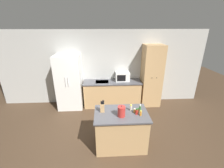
{
  "coord_description": "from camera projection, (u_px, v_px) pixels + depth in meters",
  "views": [
    {
      "loc": [
        0.05,
        -2.83,
        2.73
      ],
      "look_at": [
        0.29,
        1.4,
        1.05
      ],
      "focal_mm": 24.0,
      "sensor_mm": 36.0,
      "label": 1
    }
  ],
  "objects": [
    {
      "name": "spice_bottle_amber_oil",
      "position": [
        141.0,
        113.0,
        3.23
      ],
      "size": [
        0.04,
        0.04,
        0.13
      ],
      "color": "orange",
      "rests_on": "kitchen_island"
    },
    {
      "name": "back_counter",
      "position": [
        112.0,
        93.0,
        5.34
      ],
      "size": [
        1.99,
        0.62,
        0.9
      ],
      "color": "tan",
      "rests_on": "ground_plane"
    },
    {
      "name": "spice_bottle_pale_salt",
      "position": [
        138.0,
        111.0,
        3.32
      ],
      "size": [
        0.04,
        0.04,
        0.13
      ],
      "color": "#563319",
      "rests_on": "kitchen_island"
    },
    {
      "name": "wall_back",
      "position": [
        102.0,
        68.0,
        5.31
      ],
      "size": [
        7.2,
        0.06,
        2.6
      ],
      "color": "#B2B2AD",
      "rests_on": "ground_plane"
    },
    {
      "name": "knife_block",
      "position": [
        103.0,
        108.0,
        3.35
      ],
      "size": [
        0.09,
        0.06,
        0.3
      ],
      "color": "tan",
      "rests_on": "kitchen_island"
    },
    {
      "name": "microwave",
      "position": [
        122.0,
        76.0,
        5.21
      ],
      "size": [
        0.48,
        0.38,
        0.31
      ],
      "color": "white",
      "rests_on": "back_counter"
    },
    {
      "name": "spice_bottle_green_herb",
      "position": [
        137.0,
        112.0,
        3.28
      ],
      "size": [
        0.05,
        0.05,
        0.14
      ],
      "color": "#B2281E",
      "rests_on": "kitchen_island"
    },
    {
      "name": "ground_plane",
      "position": [
        103.0,
        146.0,
        3.63
      ],
      "size": [
        14.0,
        14.0,
        0.0
      ],
      "primitive_type": "plane",
      "color": "#423021"
    },
    {
      "name": "spice_bottle_tall_dark",
      "position": [
        135.0,
        111.0,
        3.36
      ],
      "size": [
        0.05,
        0.05,
        0.1
      ],
      "color": "gold",
      "rests_on": "kitchen_island"
    },
    {
      "name": "spice_bottle_orange_cap",
      "position": [
        131.0,
        108.0,
        3.42
      ],
      "size": [
        0.05,
        0.05,
        0.15
      ],
      "color": "beige",
      "rests_on": "kitchen_island"
    },
    {
      "name": "pantry_cabinet",
      "position": [
        151.0,
        76.0,
        5.19
      ],
      "size": [
        0.66,
        0.6,
        2.14
      ],
      "color": "tan",
      "rests_on": "ground_plane"
    },
    {
      "name": "kitchen_island",
      "position": [
        121.0,
        129.0,
        3.51
      ],
      "size": [
        1.2,
        0.79,
        0.89
      ],
      "color": "tan",
      "rests_on": "ground_plane"
    },
    {
      "name": "refrigerator",
      "position": [
        70.0,
        82.0,
        5.05
      ],
      "size": [
        0.82,
        0.7,
        1.84
      ],
      "color": "white",
      "rests_on": "ground_plane"
    },
    {
      "name": "spice_bottle_short_red",
      "position": [
        140.0,
        108.0,
        3.39
      ],
      "size": [
        0.05,
        0.05,
        0.17
      ],
      "color": "#337033",
      "rests_on": "kitchen_island"
    },
    {
      "name": "kettle",
      "position": [
        121.0,
        111.0,
        3.19
      ],
      "size": [
        0.16,
        0.16,
        0.26
      ],
      "color": "#B72D28",
      "rests_on": "kitchen_island"
    }
  ]
}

